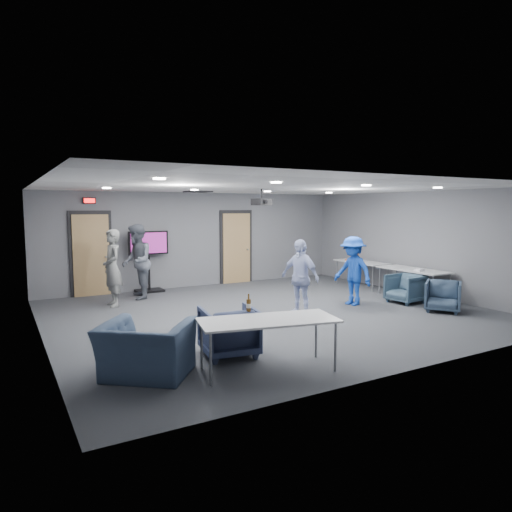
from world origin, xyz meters
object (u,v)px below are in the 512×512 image
chair_right_b (405,289)px  table_front_left (268,322)px  chair_front_a (229,331)px  table_right_b (413,271)px  person_a (112,268)px  person_b (137,262)px  table_right_a (361,263)px  bottle_front (249,305)px  chair_front_b (146,350)px  chair_right_c (443,296)px  tv_stand (149,257)px  bottle_right (358,258)px  person_d (353,271)px  projector (262,202)px  person_c (300,277)px

chair_right_b → table_front_left: bearing=-70.4°
chair_front_a → table_right_b: bearing=-154.2°
person_a → person_b: (0.72, 0.58, 0.05)m
chair_front_a → table_right_a: 7.09m
chair_front_a → bottle_front: (0.16, -0.34, 0.45)m
person_a → chair_front_a: (0.75, -4.51, -0.51)m
chair_front_b → chair_right_b: bearing=-127.3°
chair_right_c → tv_stand: size_ratio=0.45×
chair_right_b → bottle_right: size_ratio=2.87×
table_right_b → chair_right_c: bearing=155.2°
table_right_a → bottle_front: bottle_front is taller
person_a → bottle_front: size_ratio=6.56×
person_d → table_front_left: (-3.97, -2.74, -0.11)m
table_front_left → bottle_front: (-0.02, 0.52, 0.14)m
table_front_left → projector: bearing=73.4°
chair_right_c → projector: 4.51m
bottle_right → tv_stand: size_ratio=0.16×
table_front_left → projector: 4.52m
person_a → bottle_right: size_ratio=6.80×
chair_front_a → bottle_front: size_ratio=3.06×
person_c → person_a: bearing=-148.3°
person_c → table_front_left: size_ratio=0.79×
chair_front_a → person_b: bearing=-80.1°
table_front_left → bottle_right: bottle_right is taller
person_d → table_right_b: (1.91, -0.11, -0.11)m
person_d → tv_stand: size_ratio=0.97×
projector → chair_front_a: bearing=-143.4°
person_d → chair_right_c: person_d is taller
table_right_b → bottle_right: bearing=2.0°
person_c → table_right_b: person_c is taller
chair_right_b → bottle_front: size_ratio=2.77×
table_front_left → person_a: bearing=112.4°
person_c → chair_front_a: size_ratio=1.94×
bottle_right → chair_front_b: bearing=-151.5°
person_b → chair_right_c: person_b is taller
person_a → table_right_b: bearing=64.5°
table_right_a → bottle_right: bottle_right is taller
chair_front_a → person_a: bearing=-71.0°
chair_front_a → bottle_front: bottle_front is taller
person_d → chair_right_c: size_ratio=2.17×
person_d → chair_front_b: bearing=-77.0°
person_d → table_right_a: (1.91, 1.79, -0.12)m
person_d → chair_front_a: bearing=-73.9°
tv_stand → bottle_right: bearing=-21.4°
chair_front_b → table_right_b: bearing=-126.0°
chair_front_b → bottle_front: bearing=-144.3°
person_a → chair_front_b: 4.84m
table_right_b → table_front_left: (-5.88, -2.63, 0.00)m
person_a → bottle_right: person_a is taller
person_d → table_right_a: size_ratio=0.96×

